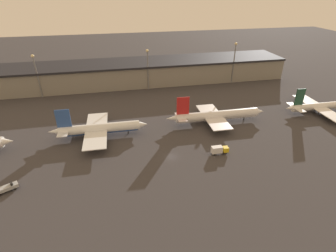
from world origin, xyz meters
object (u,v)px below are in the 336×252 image
at_px(service_vehicle_0, 219,150).
at_px(service_vehicle_2, 6,188).
at_px(airplane_2, 216,116).
at_px(airplane_3, 320,106).
at_px(airplane_1, 99,129).

relative_size(service_vehicle_0, service_vehicle_2, 0.95).
height_order(airplane_2, airplane_3, airplane_2).
xyz_separation_m(airplane_2, service_vehicle_2, (-84.75, -31.31, -2.49)).
bearing_deg(airplane_2, airplane_3, 1.49).
distance_m(airplane_2, service_vehicle_0, 26.99).
distance_m(airplane_3, service_vehicle_0, 71.47).
bearing_deg(airplane_2, service_vehicle_2, -158.38).
xyz_separation_m(airplane_3, service_vehicle_0, (-66.69, -25.68, -1.28)).
bearing_deg(service_vehicle_2, airplane_3, -13.62).
relative_size(airplane_3, service_vehicle_0, 5.88).
xyz_separation_m(airplane_3, service_vehicle_2, (-142.90, -31.45, -1.88)).
xyz_separation_m(airplane_1, service_vehicle_2, (-29.35, -29.79, -2.50)).
bearing_deg(service_vehicle_0, airplane_1, 153.02).
xyz_separation_m(airplane_1, service_vehicle_0, (46.85, -24.02, -1.90)).
bearing_deg(airplane_2, service_vehicle_0, -107.14).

